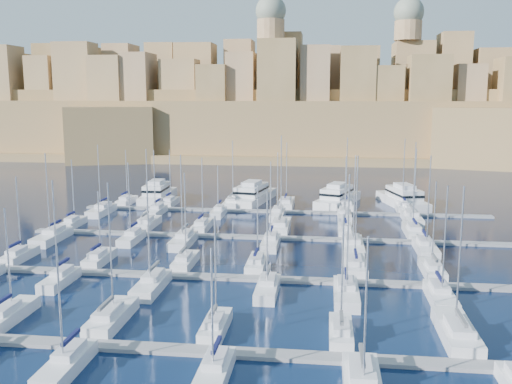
# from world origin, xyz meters

# --- Properties ---
(ground) EXTENTS (600.00, 600.00, 0.00)m
(ground) POSITION_xyz_m (0.00, 0.00, 0.00)
(ground) COLOR black
(ground) RESTS_ON ground
(pontoon_near) EXTENTS (84.00, 2.00, 0.40)m
(pontoon_near) POSITION_xyz_m (0.00, -34.00, 0.20)
(pontoon_near) COLOR slate
(pontoon_near) RESTS_ON ground
(pontoon_mid_near) EXTENTS (84.00, 2.00, 0.40)m
(pontoon_mid_near) POSITION_xyz_m (0.00, -12.00, 0.20)
(pontoon_mid_near) COLOR slate
(pontoon_mid_near) RESTS_ON ground
(pontoon_mid_far) EXTENTS (84.00, 2.00, 0.40)m
(pontoon_mid_far) POSITION_xyz_m (0.00, 10.00, 0.20)
(pontoon_mid_far) COLOR slate
(pontoon_mid_far) RESTS_ON ground
(pontoon_far) EXTENTS (84.00, 2.00, 0.40)m
(pontoon_far) POSITION_xyz_m (0.00, 32.00, 0.20)
(pontoon_far) COLOR slate
(pontoon_far) RESTS_ON ground
(sailboat_1) EXTENTS (2.56, 8.54, 12.60)m
(sailboat_1) POSITION_xyz_m (-24.75, -28.84, 0.73)
(sailboat_1) COLOR silver
(sailboat_1) RESTS_ON ground
(sailboat_2) EXTENTS (2.88, 9.60, 15.43)m
(sailboat_2) POSITION_xyz_m (-13.51, -28.32, 0.76)
(sailboat_2) COLOR silver
(sailboat_2) RESTS_ON ground
(sailboat_3) EXTENTS (2.31, 7.70, 12.42)m
(sailboat_3) POSITION_xyz_m (-2.09, -29.25, 0.72)
(sailboat_3) COLOR silver
(sailboat_3) RESTS_ON ground
(sailboat_4) EXTENTS (2.30, 7.67, 12.96)m
(sailboat_4) POSITION_xyz_m (10.65, -29.26, 0.73)
(sailboat_4) COLOR silver
(sailboat_4) RESTS_ON ground
(sailboat_5) EXTENTS (3.17, 10.56, 15.69)m
(sailboat_5) POSITION_xyz_m (22.11, -27.85, 0.77)
(sailboat_5) COLOR silver
(sailboat_5) RESTS_ON ground
(sailboat_8) EXTENTS (2.51, 8.36, 11.81)m
(sailboat_8) POSITION_xyz_m (-13.49, -39.07, 0.72)
(sailboat_8) COLOR silver
(sailboat_8) RESTS_ON ground
(sailboat_9) EXTENTS (2.48, 8.27, 12.10)m
(sailboat_9) POSITION_xyz_m (-0.27, -39.03, 0.72)
(sailboat_9) COLOR silver
(sailboat_9) RESTS_ON ground
(sailboat_12) EXTENTS (2.37, 7.90, 12.67)m
(sailboat_12) POSITION_xyz_m (-35.79, -7.15, 0.72)
(sailboat_12) COLOR silver
(sailboat_12) RESTS_ON ground
(sailboat_13) EXTENTS (2.40, 8.01, 10.77)m
(sailboat_13) POSITION_xyz_m (-23.49, -7.10, 0.71)
(sailboat_13) COLOR silver
(sailboat_13) RESTS_ON ground
(sailboat_14) EXTENTS (2.41, 8.03, 13.68)m
(sailboat_14) POSITION_xyz_m (-10.76, -7.09, 0.74)
(sailboat_14) COLOR silver
(sailboat_14) RESTS_ON ground
(sailboat_15) EXTENTS (2.53, 8.43, 12.26)m
(sailboat_15) POSITION_xyz_m (-0.49, -6.89, 0.72)
(sailboat_15) COLOR silver
(sailboat_15) RESTS_ON ground
(sailboat_16) EXTENTS (3.03, 10.10, 16.24)m
(sailboat_16) POSITION_xyz_m (13.13, -6.07, 0.77)
(sailboat_16) COLOR silver
(sailboat_16) RESTS_ON ground
(sailboat_17) EXTENTS (2.58, 8.61, 13.03)m
(sailboat_17) POSITION_xyz_m (23.45, -6.80, 0.73)
(sailboat_17) COLOR silver
(sailboat_17) RESTS_ON ground
(sailboat_19) EXTENTS (2.40, 8.00, 13.97)m
(sailboat_19) POSITION_xyz_m (-24.79, -16.90, 0.74)
(sailboat_19) COLOR silver
(sailboat_19) RESTS_ON ground
(sailboat_20) EXTENTS (2.79, 9.31, 14.40)m
(sailboat_20) POSITION_xyz_m (-12.45, -17.54, 0.75)
(sailboat_20) COLOR silver
(sailboat_20) RESTS_ON ground
(sailboat_21) EXTENTS (2.55, 8.51, 13.16)m
(sailboat_21) POSITION_xyz_m (2.04, -17.15, 0.73)
(sailboat_21) COLOR silver
(sailboat_21) RESTS_ON ground
(sailboat_22) EXTENTS (2.90, 9.68, 15.44)m
(sailboat_22) POSITION_xyz_m (11.54, -17.72, 0.76)
(sailboat_22) COLOR silver
(sailboat_22) RESTS_ON ground
(sailboat_23) EXTENTS (2.71, 9.04, 14.30)m
(sailboat_23) POSITION_xyz_m (22.52, -17.41, 0.75)
(sailboat_23) COLOR silver
(sailboat_23) RESTS_ON ground
(sailboat_24) EXTENTS (2.23, 7.45, 12.72)m
(sailboat_24) POSITION_xyz_m (-37.37, 14.63, 0.72)
(sailboat_24) COLOR silver
(sailboat_24) RESTS_ON ground
(sailboat_25) EXTENTS (2.79, 9.29, 14.75)m
(sailboat_25) POSITION_xyz_m (-23.55, 15.53, 0.75)
(sailboat_25) COLOR silver
(sailboat_25) RESTS_ON ground
(sailboat_26) EXTENTS (2.53, 8.42, 13.32)m
(sailboat_26) POSITION_xyz_m (-13.16, 15.10, 0.73)
(sailboat_26) COLOR silver
(sailboat_26) RESTS_ON ground
(sailboat_27) EXTENTS (3.14, 10.48, 17.32)m
(sailboat_27) POSITION_xyz_m (0.96, 16.11, 0.78)
(sailboat_27) COLOR silver
(sailboat_27) RESTS_ON ground
(sailboat_28) EXTENTS (2.39, 7.95, 13.15)m
(sailboat_28) POSITION_xyz_m (12.41, 14.87, 0.73)
(sailboat_28) COLOR silver
(sailboat_28) RESTS_ON ground
(sailboat_29) EXTENTS (2.81, 9.38, 15.34)m
(sailboat_29) POSITION_xyz_m (24.16, 15.57, 0.76)
(sailboat_29) COLOR silver
(sailboat_29) RESTS_ON ground
(sailboat_30) EXTENTS (3.02, 10.08, 15.11)m
(sailboat_30) POSITION_xyz_m (-36.32, 4.08, 0.76)
(sailboat_30) COLOR silver
(sailboat_30) RESTS_ON ground
(sailboat_31) EXTENTS (2.45, 8.16, 13.64)m
(sailboat_31) POSITION_xyz_m (-22.86, 5.02, 0.74)
(sailboat_31) COLOR silver
(sailboat_31) RESTS_ON ground
(sailboat_32) EXTENTS (2.89, 9.64, 15.10)m
(sailboat_32) POSITION_xyz_m (-13.93, 4.30, 0.76)
(sailboat_32) COLOR silver
(sailboat_32) RESTS_ON ground
(sailboat_33) EXTENTS (2.57, 8.56, 14.15)m
(sailboat_33) POSITION_xyz_m (0.30, 4.83, 0.74)
(sailboat_33) COLOR silver
(sailboat_33) RESTS_ON ground
(sailboat_34) EXTENTS (3.20, 10.68, 15.40)m
(sailboat_34) POSITION_xyz_m (13.27, 3.79, 0.77)
(sailboat_34) COLOR silver
(sailboat_34) RESTS_ON ground
(sailboat_35) EXTENTS (2.87, 9.56, 15.45)m
(sailboat_35) POSITION_xyz_m (24.40, 4.34, 0.76)
(sailboat_35) COLOR silver
(sailboat_35) RESTS_ON ground
(sailboat_36) EXTENTS (2.47, 8.25, 12.39)m
(sailboat_36) POSITION_xyz_m (-35.18, 37.02, 0.72)
(sailboat_36) COLOR silver
(sailboat_36) RESTS_ON ground
(sailboat_37) EXTENTS (2.39, 7.96, 12.57)m
(sailboat_37) POSITION_xyz_m (-25.17, 36.87, 0.72)
(sailboat_37) COLOR silver
(sailboat_37) RESTS_ON ground
(sailboat_38) EXTENTS (2.96, 9.85, 14.61)m
(sailboat_38) POSITION_xyz_m (-11.35, 37.81, 0.76)
(sailboat_38) COLOR silver
(sailboat_38) RESTS_ON ground
(sailboat_39) EXTENTS (3.15, 10.49, 14.29)m
(sailboat_39) POSITION_xyz_m (0.42, 38.12, 0.76)
(sailboat_39) COLOR silver
(sailboat_39) RESTS_ON ground
(sailboat_40) EXTENTS (3.01, 10.02, 15.46)m
(sailboat_40) POSITION_xyz_m (13.28, 37.89, 0.76)
(sailboat_40) COLOR silver
(sailboat_40) RESTS_ON ground
(sailboat_41) EXTENTS (2.97, 9.91, 15.34)m
(sailboat_41) POSITION_xyz_m (25.17, 37.83, 0.76)
(sailboat_41) COLOR silver
(sailboat_41) RESTS_ON ground
(sailboat_42) EXTENTS (3.00, 10.01, 14.59)m
(sailboat_42) POSITION_xyz_m (-36.56, 26.12, 0.76)
(sailboat_42) COLOR silver
(sailboat_42) RESTS_ON ground
(sailboat_43) EXTENTS (2.55, 8.51, 13.57)m
(sailboat_43) POSITION_xyz_m (-25.31, 26.85, 0.74)
(sailboat_43) COLOR silver
(sailboat_43) RESTS_ON ground
(sailboat_44) EXTENTS (2.30, 7.66, 10.54)m
(sailboat_44) POSITION_xyz_m (-12.47, 27.27, 0.70)
(sailboat_44) COLOR silver
(sailboat_44) RESTS_ON ground
(sailboat_45) EXTENTS (2.63, 8.77, 13.39)m
(sailboat_45) POSITION_xyz_m (-0.46, 26.73, 0.74)
(sailboat_45) COLOR silver
(sailboat_45) RESTS_ON ground
(sailboat_46) EXTENTS (2.63, 8.76, 12.85)m
(sailboat_46) POSITION_xyz_m (12.66, 26.73, 0.73)
(sailboat_46) COLOR silver
(sailboat_46) RESTS_ON ground
(sailboat_47) EXTENTS (3.14, 10.46, 15.76)m
(sailboat_47) POSITION_xyz_m (25.40, 25.89, 0.77)
(sailboat_47) COLOR silver
(sailboat_47) RESTS_ON ground
(motor_yacht_a) EXTENTS (5.52, 16.99, 5.25)m
(motor_yacht_a) POSITION_xyz_m (-29.42, 41.60, 1.73)
(motor_yacht_a) COLOR silver
(motor_yacht_a) RESTS_ON ground
(motor_yacht_b) EXTENTS (9.21, 19.90, 5.25)m
(motor_yacht_b) POSITION_xyz_m (-7.59, 42.71, 1.73)
(motor_yacht_b) COLOR silver
(motor_yacht_b) RESTS_ON ground
(motor_yacht_c) EXTENTS (10.77, 18.34, 5.25)m
(motor_yacht_c) POSITION_xyz_m (11.53, 41.97, 1.73)
(motor_yacht_c) COLOR silver
(motor_yacht_c) RESTS_ON ground
(motor_yacht_d) EXTENTS (10.04, 19.32, 5.25)m
(motor_yacht_d) POSITION_xyz_m (25.78, 42.41, 1.73)
(motor_yacht_d) COLOR silver
(motor_yacht_d) RESTS_ON ground
(fortified_city) EXTENTS (460.00, 108.95, 59.52)m
(fortified_city) POSITION_xyz_m (-0.19, 155.26, 14.74)
(fortified_city) COLOR brown
(fortified_city) RESTS_ON ground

